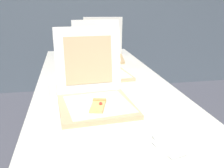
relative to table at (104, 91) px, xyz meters
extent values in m
cube|color=silver|center=(0.00, 0.00, 0.03)|extent=(0.84, 2.45, 0.03)
cylinder|color=gray|center=(-0.35, 1.15, -0.33)|extent=(0.04, 0.04, 0.70)
cylinder|color=gray|center=(0.35, 1.15, -0.33)|extent=(0.04, 0.04, 0.70)
cube|color=tan|center=(-0.09, -0.37, 0.06)|extent=(0.38, 0.38, 0.02)
cube|color=silver|center=(-0.08, -0.37, 0.07)|extent=(0.34, 0.34, 0.00)
cube|color=white|center=(-0.11, -0.16, 0.24)|extent=(0.36, 0.08, 0.36)
cube|color=tan|center=(-0.11, -0.17, 0.24)|extent=(0.26, 0.05, 0.26)
cube|color=#E0B266|center=(-0.09, -0.41, 0.07)|extent=(0.10, 0.15, 0.01)
cube|color=tan|center=(-0.07, -0.35, 0.08)|extent=(0.07, 0.04, 0.02)
sphere|color=red|center=(-0.08, -0.40, 0.08)|extent=(0.02, 0.02, 0.02)
cube|color=tan|center=(0.02, 0.18, 0.06)|extent=(0.40, 0.40, 0.02)
cube|color=silver|center=(0.02, 0.17, 0.07)|extent=(0.36, 0.36, 0.00)
cube|color=white|center=(0.00, 0.36, 0.24)|extent=(0.36, 0.05, 0.36)
cube|color=tan|center=(0.00, 0.35, 0.24)|extent=(0.26, 0.03, 0.26)
cylinder|color=white|center=(-0.01, 0.20, 0.10)|extent=(0.03, 0.03, 0.00)
cylinder|color=white|center=(0.00, 0.20, 0.08)|extent=(0.01, 0.00, 0.03)
cylinder|color=white|center=(-0.01, 0.21, 0.08)|extent=(0.01, 0.00, 0.03)
cylinder|color=white|center=(-0.01, 0.19, 0.08)|extent=(0.01, 0.00, 0.03)
cube|color=tan|center=(0.10, 0.70, 0.06)|extent=(0.40, 0.40, 0.02)
cube|color=silver|center=(0.10, 0.69, 0.07)|extent=(0.35, 0.35, 0.00)
cube|color=white|center=(0.12, 0.84, 0.24)|extent=(0.36, 0.12, 0.35)
cube|color=tan|center=(0.12, 0.83, 0.24)|extent=(0.26, 0.08, 0.25)
cylinder|color=white|center=(0.10, 0.71, 0.10)|extent=(0.03, 0.03, 0.00)
cylinder|color=white|center=(0.11, 0.71, 0.08)|extent=(0.01, 0.00, 0.03)
cylinder|color=white|center=(0.09, 0.72, 0.08)|extent=(0.01, 0.00, 0.03)
cylinder|color=white|center=(0.09, 0.71, 0.08)|extent=(0.01, 0.00, 0.03)
cylinder|color=white|center=(-0.21, 0.38, 0.08)|extent=(0.06, 0.06, 0.07)
cylinder|color=white|center=(-0.30, -0.15, 0.08)|extent=(0.06, 0.06, 0.07)
cylinder|color=white|center=(-0.25, 0.01, 0.08)|extent=(0.06, 0.06, 0.07)
cube|color=white|center=(0.14, -0.75, 0.05)|extent=(0.14, 0.14, 0.00)
cube|color=white|center=(0.14, -0.76, 0.05)|extent=(0.15, 0.15, 0.00)
cube|color=white|center=(0.15, -0.74, 0.05)|extent=(0.14, 0.14, 0.00)
camera|label=1|loc=(-0.22, -1.47, 0.54)|focal=39.29mm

